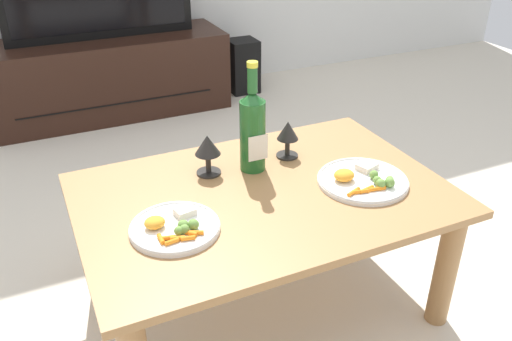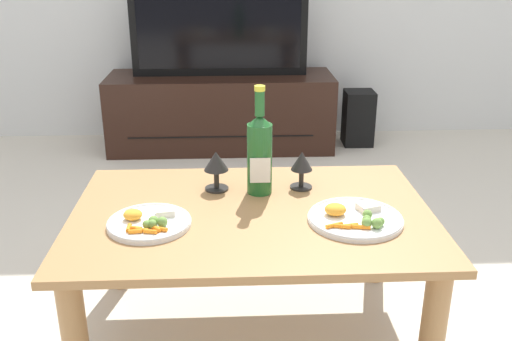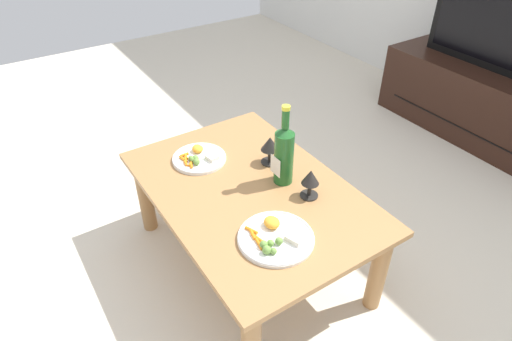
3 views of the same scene
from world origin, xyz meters
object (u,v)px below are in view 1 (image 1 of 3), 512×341
(floor_speaker, at_px, (243,66))
(dinner_plate_left, at_px, (175,227))
(dining_table, at_px, (263,213))
(dinner_plate_right, at_px, (363,180))
(wine_bottle, at_px, (253,128))
(goblet_right, at_px, (288,133))
(goblet_left, at_px, (208,148))
(tv_stand, at_px, (109,76))

(floor_speaker, bearing_deg, dinner_plate_left, -117.06)
(dining_table, relative_size, dinner_plate_left, 4.51)
(dinner_plate_left, bearing_deg, dinner_plate_right, 0.02)
(dinner_plate_right, bearing_deg, wine_bottle, 139.76)
(dinner_plate_right, bearing_deg, dinner_plate_left, -179.98)
(goblet_right, bearing_deg, goblet_left, 180.00)
(dining_table, height_order, goblet_right, goblet_right)
(dining_table, distance_m, goblet_right, 0.29)
(goblet_left, distance_m, goblet_right, 0.28)
(floor_speaker, relative_size, wine_bottle, 0.98)
(floor_speaker, relative_size, dinner_plate_right, 1.25)
(dinner_plate_left, bearing_deg, goblet_left, 53.43)
(floor_speaker, bearing_deg, dinner_plate_right, -102.02)
(dining_table, xyz_separation_m, tv_stand, (-0.12, 1.89, -0.14))
(dinner_plate_left, xyz_separation_m, dinner_plate_right, (0.60, 0.00, 0.00))
(goblet_right, bearing_deg, dinner_plate_right, -63.49)
(floor_speaker, distance_m, dinner_plate_right, 2.06)
(dining_table, distance_m, goblet_left, 0.27)
(tv_stand, bearing_deg, floor_speaker, 0.72)
(goblet_left, bearing_deg, dinner_plate_left, -126.57)
(floor_speaker, height_order, wine_bottle, wine_bottle)
(floor_speaker, relative_size, goblet_right, 2.73)
(tv_stand, distance_m, goblet_right, 1.77)
(wine_bottle, distance_m, goblet_right, 0.15)
(wine_bottle, bearing_deg, dining_table, -101.87)
(goblet_right, bearing_deg, tv_stand, 99.55)
(dining_table, height_order, wine_bottle, wine_bottle)
(goblet_left, height_order, dinner_plate_left, goblet_left)
(wine_bottle, relative_size, dinner_plate_left, 1.46)
(dining_table, bearing_deg, tv_stand, 93.57)
(tv_stand, bearing_deg, goblet_left, -89.73)
(dinner_plate_left, bearing_deg, floor_speaker, 62.00)
(floor_speaker, bearing_deg, tv_stand, -178.34)
(floor_speaker, relative_size, dinner_plate_left, 1.43)
(goblet_right, xyz_separation_m, dinner_plate_right, (0.13, -0.26, -0.07))
(dinner_plate_left, relative_size, dinner_plate_right, 0.87)
(goblet_left, xyz_separation_m, goblet_right, (0.28, -0.00, -0.01))
(dining_table, height_order, dinner_plate_left, dinner_plate_left)
(dining_table, bearing_deg, goblet_left, 122.19)
(tv_stand, height_order, wine_bottle, wine_bottle)
(wine_bottle, xyz_separation_m, goblet_left, (-0.14, 0.03, -0.05))
(floor_speaker, bearing_deg, wine_bottle, -111.47)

